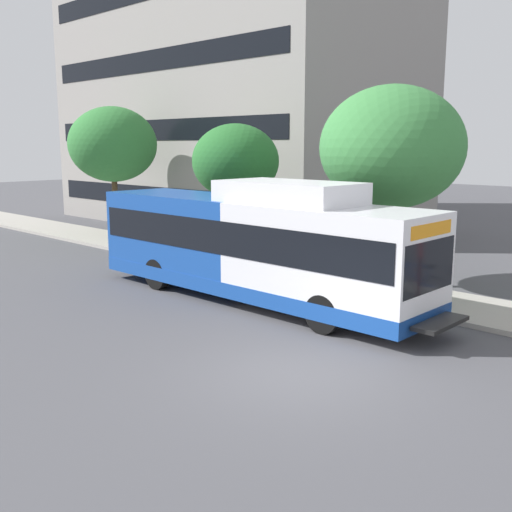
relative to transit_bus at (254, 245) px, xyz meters
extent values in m
plane|color=#4C4C51|center=(-3.71, 3.20, -1.70)|extent=(120.00, 120.00, 0.00)
cube|color=#A8A399|center=(3.29, 1.20, -1.63)|extent=(3.00, 56.00, 0.14)
cube|color=white|center=(0.00, -2.82, -0.02)|extent=(2.54, 5.80, 2.73)
cube|color=#19479E|center=(0.00, 2.98, -0.02)|extent=(2.54, 5.80, 2.73)
cube|color=#19479E|center=(0.00, 0.08, -1.16)|extent=(2.57, 11.60, 0.44)
cube|color=black|center=(0.00, 0.08, 0.35)|extent=(2.58, 11.25, 0.96)
cube|color=black|center=(0.00, -5.68, 0.15)|extent=(2.34, 0.10, 1.24)
cube|color=orange|center=(0.00, -5.69, 1.02)|extent=(1.90, 0.08, 0.32)
cube|color=white|center=(0.00, -1.37, 1.65)|extent=(2.16, 4.06, 0.60)
cube|color=black|center=(0.00, -6.07, -1.15)|extent=(1.78, 0.60, 0.10)
cylinder|color=black|center=(-1.13, -3.51, -1.20)|extent=(0.30, 1.00, 1.00)
cylinder|color=black|center=(1.13, -3.51, -1.20)|extent=(0.30, 1.00, 1.00)
cylinder|color=black|center=(-1.13, 3.27, -1.20)|extent=(0.30, 1.00, 1.00)
cylinder|color=black|center=(1.13, 3.27, -1.20)|extent=(0.30, 1.00, 1.00)
cylinder|color=#4C3823|center=(4.41, -1.92, -0.22)|extent=(0.28, 0.28, 2.69)
ellipsoid|color=#3D8442|center=(4.41, -1.92, 2.87)|extent=(4.63, 4.63, 3.94)
cylinder|color=#4C3823|center=(4.43, 5.28, -0.30)|extent=(0.28, 0.28, 2.53)
ellipsoid|color=#286B2D|center=(4.43, 5.28, 2.29)|extent=(3.53, 3.53, 3.00)
cylinder|color=#4C3823|center=(4.34, 13.95, -0.12)|extent=(0.28, 0.28, 2.89)
ellipsoid|color=#337A38|center=(4.34, 13.95, 2.97)|extent=(4.38, 4.38, 3.72)
cube|color=gray|center=(13.69, 14.61, 10.97)|extent=(12.41, 20.80, 25.35)
cube|color=black|center=(13.69, 14.61, 0.11)|extent=(12.47, 19.13, 1.10)
cube|color=black|center=(13.69, 14.61, 3.73)|extent=(12.47, 19.13, 1.10)
cube|color=black|center=(13.69, 14.61, 7.35)|extent=(12.47, 19.13, 1.10)
cube|color=black|center=(13.69, 14.61, 10.97)|extent=(12.47, 19.13, 1.10)
camera|label=1|loc=(-12.72, -12.25, 2.95)|focal=42.04mm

